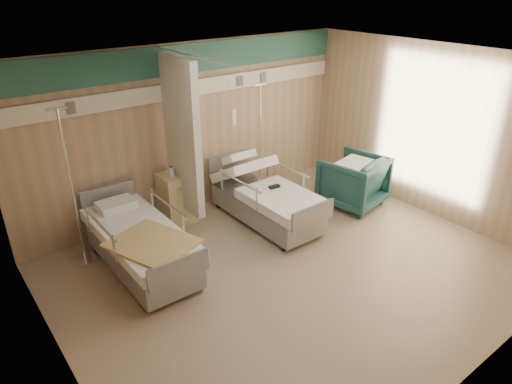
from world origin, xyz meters
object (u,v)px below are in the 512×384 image
Objects in this scene: bed_right at (266,204)px; bedside_cabinet at (177,198)px; iv_stand_left at (80,232)px; visitor_armchair at (353,181)px; iv_stand_right at (260,175)px; bed_left at (142,249)px.

bedside_cabinet is at bearing 141.95° from bed_right.
bed_right is 1.46m from bedside_cabinet.
iv_stand_left is at bearing 165.60° from bed_right.
bedside_cabinet is 3.05m from visitor_armchair.
iv_stand_right is 3.28m from iv_stand_left.
bed_right is at bearing -38.05° from bedside_cabinet.
iv_stand_right reaches higher than bed_left.
bed_left is 0.93m from iv_stand_left.
bed_left is 2.54× the size of bedside_cabinet.
visitor_armchair reaches higher than bed_right.
bedside_cabinet is 1.64m from iv_stand_left.
bedside_cabinet is (-1.15, 0.90, 0.11)m from bed_right.
bed_left is at bearing 180.00° from bed_right.
iv_stand_right reaches higher than bed_right.
bed_right is at bearing -26.59° from visitor_armchair.
visitor_armchair is (1.59, -0.45, 0.14)m from bed_right.
bed_right is 2.18× the size of visitor_armchair.
iv_stand_left reaches higher than visitor_armchair.
bedside_cabinet is at bearing 176.81° from iv_stand_right.
iv_stand_right is at bearing 58.26° from bed_right.
bedside_cabinet is 0.38× the size of iv_stand_left.
iv_stand_right is (0.50, 0.81, 0.11)m from bed_right.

